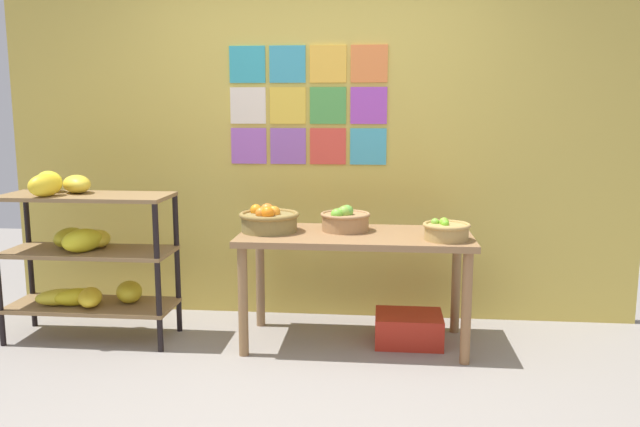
# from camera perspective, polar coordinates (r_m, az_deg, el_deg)

# --- Properties ---
(ground) EXTENTS (9.18, 9.18, 0.00)m
(ground) POSITION_cam_1_polar(r_m,az_deg,el_deg) (3.32, -3.24, -17.61)
(ground) COLOR gray
(back_wall_with_art) EXTENTS (4.53, 0.07, 2.73)m
(back_wall_with_art) POSITION_cam_1_polar(r_m,az_deg,el_deg) (4.56, -0.26, 7.66)
(back_wall_with_art) COLOR gold
(back_wall_with_art) RESTS_ON ground
(banana_shelf_unit) EXTENTS (1.08, 0.52, 1.11)m
(banana_shelf_unit) POSITION_cam_1_polar(r_m,az_deg,el_deg) (4.42, -20.44, -2.94)
(banana_shelf_unit) COLOR black
(banana_shelf_unit) RESTS_ON ground
(display_table) EXTENTS (1.46, 0.67, 0.73)m
(display_table) POSITION_cam_1_polar(r_m,az_deg,el_deg) (4.04, 3.18, -3.09)
(display_table) COLOR olive
(display_table) RESTS_ON ground
(fruit_basket_back_left) EXTENTS (0.32, 0.32, 0.17)m
(fruit_basket_back_left) POSITION_cam_1_polar(r_m,az_deg,el_deg) (4.10, 2.26, -0.52)
(fruit_basket_back_left) COLOR #A4784C
(fruit_basket_back_left) RESTS_ON display_table
(fruit_basket_centre) EXTENTS (0.28, 0.28, 0.13)m
(fruit_basket_centre) POSITION_cam_1_polar(r_m,az_deg,el_deg) (3.89, 11.25, -1.49)
(fruit_basket_centre) COLOR tan
(fruit_basket_centre) RESTS_ON display_table
(fruit_basket_left) EXTENTS (0.39, 0.39, 0.18)m
(fruit_basket_left) POSITION_cam_1_polar(r_m,az_deg,el_deg) (4.08, -4.61, -0.56)
(fruit_basket_left) COLOR olive
(fruit_basket_left) RESTS_ON display_table
(produce_crate_under_table) EXTENTS (0.43, 0.34, 0.20)m
(produce_crate_under_table) POSITION_cam_1_polar(r_m,az_deg,el_deg) (4.22, 7.94, -10.17)
(produce_crate_under_table) COLOR red
(produce_crate_under_table) RESTS_ON ground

